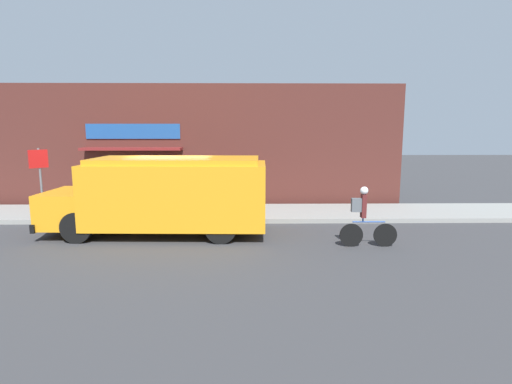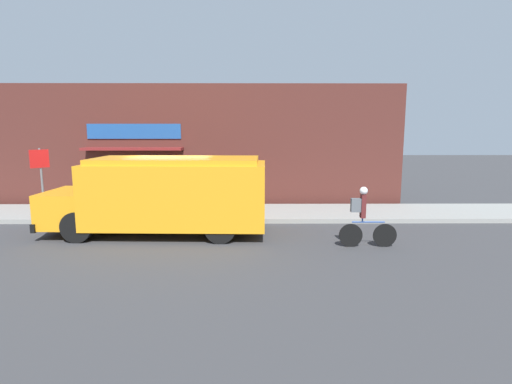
# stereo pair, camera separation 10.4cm
# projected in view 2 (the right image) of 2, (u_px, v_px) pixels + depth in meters

# --- Properties ---
(ground_plane) EXTENTS (70.00, 70.00, 0.00)m
(ground_plane) POSITION_uv_depth(u_px,v_px,m) (174.00, 224.00, 13.25)
(ground_plane) COLOR #38383A
(sidewalk) EXTENTS (28.00, 2.75, 0.15)m
(sidewalk) POSITION_uv_depth(u_px,v_px,m) (181.00, 213.00, 14.60)
(sidewalk) COLOR gray
(sidewalk) RESTS_ON ground_plane
(storefront) EXTENTS (17.32, 0.82, 4.88)m
(storefront) POSITION_uv_depth(u_px,v_px,m) (186.00, 146.00, 15.96)
(storefront) COLOR #4C231E
(storefront) RESTS_ON ground_plane
(school_bus) EXTENTS (6.51, 2.79, 2.29)m
(school_bus) POSITION_uv_depth(u_px,v_px,m) (166.00, 194.00, 11.80)
(school_bus) COLOR orange
(school_bus) RESTS_ON ground_plane
(cyclist) EXTENTS (1.54, 0.21, 1.62)m
(cyclist) POSITION_uv_depth(u_px,v_px,m) (364.00, 218.00, 10.55)
(cyclist) COLOR black
(cyclist) RESTS_ON ground_plane
(stop_sign_post) EXTENTS (0.45, 0.45, 2.34)m
(stop_sign_post) POSITION_uv_depth(u_px,v_px,m) (41.00, 171.00, 13.29)
(stop_sign_post) COLOR slate
(stop_sign_post) RESTS_ON sidewalk
(trash_bin) EXTENTS (0.54, 0.54, 0.87)m
(trash_bin) POSITION_uv_depth(u_px,v_px,m) (156.00, 196.00, 15.25)
(trash_bin) COLOR slate
(trash_bin) RESTS_ON sidewalk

